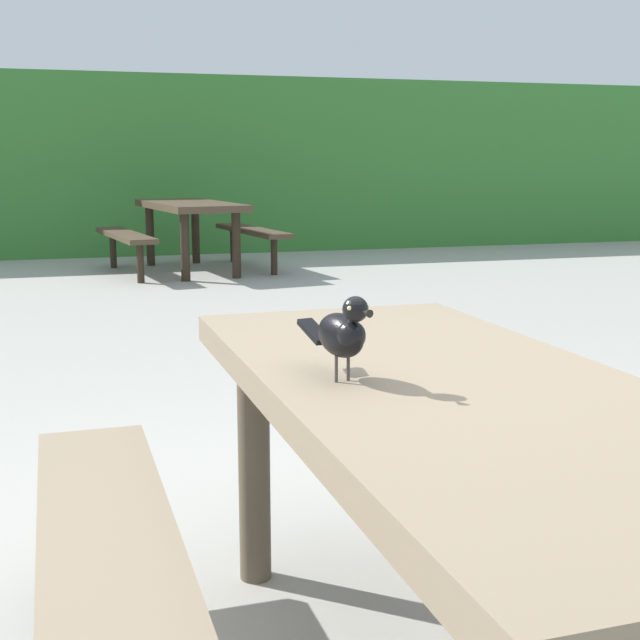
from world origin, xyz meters
TOP-DOWN VIEW (x-y plane):
  - ground_plane at (0.00, 0.00)m, footprint 60.00×60.00m
  - hedge_wall at (0.00, 9.84)m, footprint 28.00×1.69m
  - picnic_table_foreground at (-0.11, -0.25)m, footprint 1.71×1.82m
  - bird_grackle at (-0.34, -0.19)m, footprint 0.10×0.29m
  - picnic_table_mid_right at (0.38, 7.36)m, footprint 1.92×1.94m

SIDE VIEW (x-z plane):
  - ground_plane at x=0.00m, z-range 0.00..0.00m
  - picnic_table_foreground at x=-0.11m, z-range 0.19..0.93m
  - picnic_table_mid_right at x=0.38m, z-range 0.19..0.93m
  - bird_grackle at x=-0.34m, z-range 0.75..0.94m
  - hedge_wall at x=0.00m, z-range 0.00..2.21m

